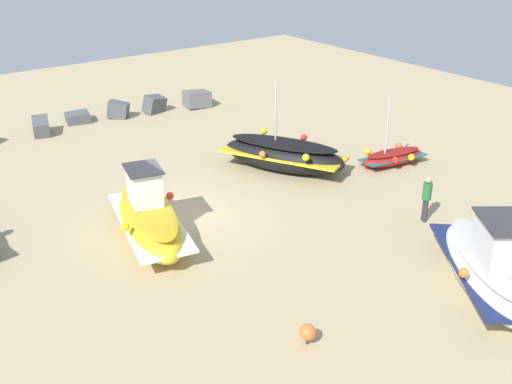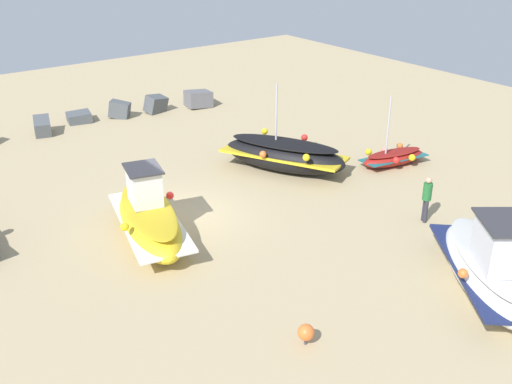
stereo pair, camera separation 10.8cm
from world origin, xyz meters
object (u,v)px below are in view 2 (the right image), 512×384
object	(u,v)px
fishing_boat_1	(149,217)
mooring_buoy_0	(306,332)
fishing_boat_3	(394,157)
fishing_boat_2	(489,266)
person_walking	(427,196)
fishing_boat_4	(284,154)

from	to	relation	value
fishing_boat_1	mooring_buoy_0	world-z (taller)	fishing_boat_1
fishing_boat_3	fishing_boat_2	bearing A→B (deg)	-113.48
fishing_boat_2	person_walking	size ratio (longest dim) A/B	3.23
fishing_boat_2	mooring_buoy_0	bearing A→B (deg)	-65.75
fishing_boat_3	person_walking	size ratio (longest dim) A/B	1.90
fishing_boat_3	person_walking	world-z (taller)	fishing_boat_3
fishing_boat_1	mooring_buoy_0	distance (m)	7.44
fishing_boat_2	fishing_boat_3	size ratio (longest dim) A/B	1.70
fishing_boat_1	person_walking	distance (m)	9.72
fishing_boat_4	mooring_buoy_0	size ratio (longest dim) A/B	9.84
fishing_boat_1	mooring_buoy_0	bearing A→B (deg)	-161.53
fishing_boat_3	mooring_buoy_0	xyz separation A→B (m)	(-11.06, -6.95, 0.01)
fishing_boat_1	fishing_boat_2	bearing A→B (deg)	-129.47
fishing_boat_1	fishing_boat_3	size ratio (longest dim) A/B	1.73
fishing_boat_2	mooring_buoy_0	world-z (taller)	fishing_boat_2
fishing_boat_1	fishing_boat_3	world-z (taller)	fishing_boat_3
fishing_boat_1	person_walking	xyz separation A→B (m)	(8.47, -4.77, 0.22)
fishing_boat_1	fishing_boat_3	xyz separation A→B (m)	(11.65, -0.46, -0.41)
fishing_boat_2	fishing_boat_4	bearing A→B (deg)	-148.84
fishing_boat_4	person_walking	bearing A→B (deg)	-18.65
fishing_boat_2	fishing_boat_3	world-z (taller)	fishing_boat_3
fishing_boat_3	mooring_buoy_0	distance (m)	13.06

